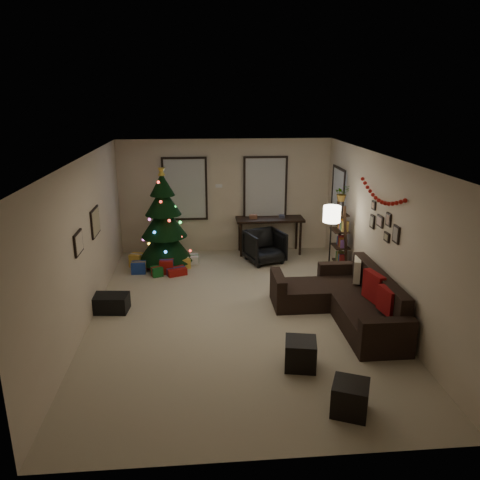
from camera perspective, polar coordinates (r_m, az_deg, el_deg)
The scene contains 29 objects.
floor at distance 8.35m, azimuth -0.33°, elevation -8.80°, with size 7.00×7.00×0.00m, color tan.
ceiling at distance 7.57m, azimuth -0.37°, elevation 9.91°, with size 7.00×7.00×0.00m, color white.
wall_back at distance 11.24m, azimuth -1.79°, elevation 5.32°, with size 5.00×5.00×0.00m, color beige.
wall_front at distance 4.64m, azimuth 3.21°, elevation -12.66°, with size 5.00×5.00×0.00m, color beige.
wall_left at distance 8.06m, azimuth -18.36°, elevation -0.37°, with size 7.00×7.00×0.00m, color beige.
wall_right at distance 8.42m, azimuth 16.86°, elevation 0.51°, with size 7.00×7.00×0.00m, color beige.
window_back_left at distance 11.16m, azimuth -6.69°, elevation 6.17°, with size 1.05×0.06×1.50m.
window_back_right at distance 11.26m, azimuth 3.07°, elevation 6.36°, with size 1.05×0.06×1.50m.
window_right_wall at distance 10.71m, azimuth 11.87°, elevation 5.19°, with size 0.06×0.90×1.30m.
christmas_tree at distance 10.46m, azimuth -9.21°, elevation 1.87°, with size 1.22×1.22×2.26m.
presents at distance 10.41m, azimuth -9.29°, elevation -2.97°, with size 1.50×1.02×0.30m.
sofa at distance 8.32m, azimuth 12.80°, elevation -7.29°, with size 1.77×2.59×0.84m.
pillow_red_a at distance 7.60m, azimuth 17.34°, elevation -7.05°, with size 0.11×0.40×0.40m, color maroon.
pillow_red_b at distance 8.07m, azimuth 15.90°, elevation -5.47°, with size 0.13×0.48×0.48m, color maroon.
pillow_cream at distance 8.80m, azimuth 14.03°, elevation -3.49°, with size 0.12×0.41×0.41m, color beige.
ottoman_near at distance 6.80m, azimuth 7.35°, elevation -13.52°, with size 0.43×0.43×0.41m, color black.
ottoman_far at distance 6.06m, azimuth 13.21°, elevation -18.14°, with size 0.42×0.42×0.40m, color black.
desk at distance 11.21m, azimuth 3.63°, elevation 2.17°, with size 1.60×0.57×0.86m.
desk_chair at distance 10.67m, azimuth 3.00°, elevation -0.79°, with size 0.72×0.67×0.74m, color black.
bookshelf at distance 9.95m, azimuth 12.22°, elevation -0.16°, with size 0.30×0.47×1.56m.
potted_plant at distance 9.88m, azimuth 12.27°, elevation 5.85°, with size 0.39×0.34×0.44m, color #4C4C4C.
floor_lamp at distance 9.35m, azimuth 11.05°, elevation 2.49°, with size 0.34×0.34×1.60m.
art_map at distance 8.78m, azimuth -17.16°, elevation 2.10°, with size 0.04×0.60×0.50m.
art_abstract at distance 7.61m, azimuth -19.02°, elevation -0.35°, with size 0.04×0.45×0.35m.
gallery at distance 8.29m, azimuth 17.05°, elevation 1.84°, with size 0.03×1.25×0.54m.
garland at distance 8.33m, azimuth 16.72°, elevation 5.32°, with size 0.08×1.90×0.30m, color #A5140C, non-canonical shape.
stocking_left at distance 11.23m, azimuth -2.53°, elevation 5.95°, with size 0.20×0.05×0.36m.
stocking_right at distance 11.27m, azimuth -0.84°, elevation 5.68°, with size 0.20×0.05×0.36m.
storage_bin at distance 8.65m, azimuth -15.40°, elevation -7.40°, with size 0.60×0.40×0.30m, color black.
Camera 1 is at (-0.60, -7.48, 3.66)m, focal length 35.17 mm.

